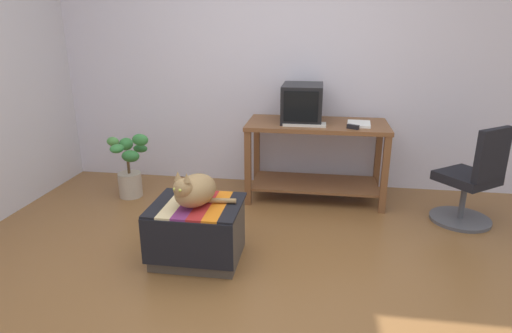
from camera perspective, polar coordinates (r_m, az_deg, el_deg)
ground_plane at (r=3.05m, az=-1.23°, el=-15.02°), size 14.00×14.00×0.00m
back_wall at (r=4.59m, az=3.13°, el=13.62°), size 8.00×0.10×2.60m
desk at (r=4.26m, az=8.02°, el=2.55°), size 1.35×0.65×0.78m
tv_monitor at (r=4.22m, az=6.19°, el=8.36°), size 0.39×0.50×0.36m
keyboard at (r=4.06m, az=6.48°, el=5.62°), size 0.40×0.15×0.02m
book at (r=4.17m, az=13.54°, el=5.54°), size 0.23×0.28×0.02m
ottoman_with_blanket at (r=3.23m, az=-7.79°, el=-8.56°), size 0.65×0.56×0.44m
cat at (r=3.06m, az=-8.22°, el=-3.13°), size 0.46×0.43×0.29m
potted_plant at (r=4.50m, az=-16.54°, el=-0.24°), size 0.43×0.40×0.66m
office_chair at (r=4.13m, az=26.85°, el=-1.89°), size 0.59×0.59×0.89m
stapler at (r=3.99m, az=12.80°, el=5.18°), size 0.11×0.09×0.04m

